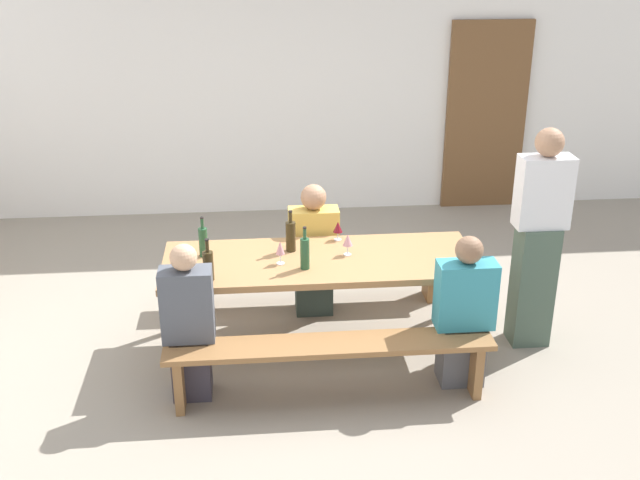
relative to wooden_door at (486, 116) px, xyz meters
The scene contains 17 objects.
ground_plane 3.82m from the wooden_door, 125.51° to the right, with size 24.00×24.00×0.00m, color gray.
back_wall 2.21m from the wooden_door, behind, with size 14.00×0.20×3.20m, color white.
wooden_door is the anchor object (origin of this frame).
tasting_table 3.69m from the wooden_door, 125.51° to the right, with size 2.35×0.86×0.75m.
bench_near 4.34m from the wooden_door, 119.85° to the right, with size 2.25×0.30×0.45m.
bench_far 3.19m from the wooden_door, 133.32° to the right, with size 2.25×0.30×0.45m.
wine_bottle_0 4.42m from the wooden_door, 131.93° to the right, with size 0.08×0.08×0.31m.
wine_bottle_1 4.16m from the wooden_door, 136.35° to the right, with size 0.07×0.07×0.31m.
wine_bottle_2 3.89m from the wooden_door, 125.59° to the right, with size 0.07×0.07×0.33m.
wine_bottle_3 3.68m from the wooden_door, 129.66° to the right, with size 0.08×0.08×0.33m.
wine_glass_0 3.52m from the wooden_door, 123.12° to the right, with size 0.08×0.08×0.17m.
wine_glass_1 3.30m from the wooden_door, 126.52° to the right, with size 0.07×0.07×0.15m.
wine_glass_2 3.91m from the wooden_door, 128.50° to the right, with size 0.07×0.07×0.18m.
seated_guest_near_0 4.75m from the wooden_door, 130.86° to the right, with size 0.35×0.24×1.15m.
seated_guest_near_1 3.79m from the wooden_door, 108.15° to the right, with size 0.41×0.24×1.13m.
seated_guest_far_0 3.27m from the wooden_door, 131.52° to the right, with size 0.41×0.24×1.14m.
standing_host 3.11m from the wooden_door, 99.10° to the right, with size 0.39×0.24×1.73m.
Camera 1 is at (-0.48, -5.22, 3.13)m, focal length 43.07 mm.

